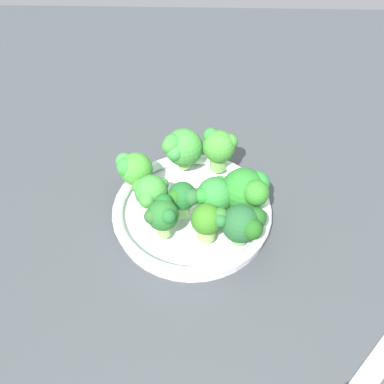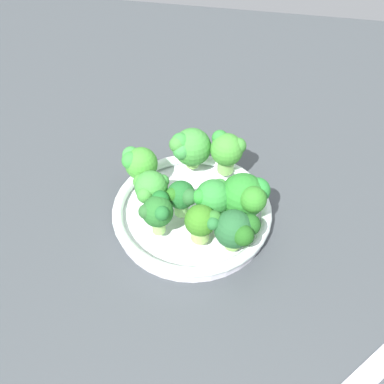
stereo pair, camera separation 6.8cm
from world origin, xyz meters
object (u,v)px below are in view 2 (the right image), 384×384
(broccoli_floret_5, at_px, (181,196))
(broccoli_floret_9, at_px, (189,147))
(broccoli_floret_3, at_px, (213,198))
(broccoli_floret_2, at_px, (139,163))
(bowl, at_px, (192,212))
(broccoli_floret_8, at_px, (228,149))
(broccoli_floret_1, at_px, (238,229))
(broccoli_floret_7, at_px, (202,222))
(broccoli_floret_0, at_px, (246,196))
(broccoli_floret_4, at_px, (157,211))
(broccoli_floret_6, at_px, (151,188))

(broccoli_floret_5, xyz_separation_m, broccoli_floret_9, (-0.01, 0.10, 0.00))
(broccoli_floret_3, bearing_deg, broccoli_floret_2, 156.50)
(bowl, xyz_separation_m, broccoli_floret_8, (0.04, 0.08, 0.06))
(broccoli_floret_5, bearing_deg, broccoli_floret_9, 93.57)
(broccoli_floret_1, xyz_separation_m, broccoli_floret_7, (-0.05, 0.01, -0.00))
(broccoli_floret_3, relative_size, broccoli_floret_7, 1.10)
(broccoli_floret_1, bearing_deg, broccoli_floret_0, 84.11)
(broccoli_floret_0, distance_m, broccoli_floret_7, 0.07)
(bowl, relative_size, broccoli_floret_1, 3.82)
(bowl, relative_size, broccoli_floret_7, 4.01)
(broccoli_floret_1, distance_m, broccoli_floret_2, 0.19)
(bowl, distance_m, broccoli_floret_7, 0.08)
(broccoli_floret_1, relative_size, broccoli_floret_4, 0.99)
(broccoli_floret_2, height_order, broccoli_floret_3, broccoli_floret_3)
(broccoli_floret_5, bearing_deg, bowl, 54.06)
(broccoli_floret_1, distance_m, broccoli_floret_8, 0.15)
(broccoli_floret_2, distance_m, broccoli_floret_9, 0.08)
(broccoli_floret_7, bearing_deg, broccoli_floret_3, 77.56)
(broccoli_floret_6, bearing_deg, broccoli_floret_5, -8.31)
(broccoli_floret_1, bearing_deg, broccoli_floret_9, 121.73)
(broccoli_floret_2, distance_m, broccoli_floret_6, 0.06)
(bowl, distance_m, broccoli_floret_8, 0.11)
(broccoli_floret_7, height_order, broccoli_floret_8, broccoli_floret_8)
(broccoli_floret_4, distance_m, broccoli_floret_6, 0.05)
(broccoli_floret_3, xyz_separation_m, broccoli_floret_7, (-0.01, -0.04, -0.00))
(bowl, bearing_deg, broccoli_floret_2, 155.94)
(broccoli_floret_8, bearing_deg, broccoli_floret_0, -68.10)
(broccoli_floret_0, distance_m, broccoli_floret_8, 0.10)
(bowl, bearing_deg, broccoli_floret_7, -67.86)
(broccoli_floret_4, bearing_deg, broccoli_floret_2, 118.23)
(broccoli_floret_4, bearing_deg, broccoli_floret_6, 114.81)
(broccoli_floret_5, height_order, broccoli_floret_8, broccoli_floret_8)
(broccoli_floret_7, bearing_deg, broccoli_floret_4, 176.83)
(broccoli_floret_1, height_order, broccoli_floret_7, broccoli_floret_1)
(bowl, xyz_separation_m, broccoli_floret_7, (0.02, -0.06, 0.05))
(broccoli_floret_1, bearing_deg, broccoli_floret_2, 147.65)
(broccoli_floret_0, bearing_deg, broccoli_floret_1, -95.89)
(broccoli_floret_6, distance_m, broccoli_floret_9, 0.10)
(broccoli_floret_4, xyz_separation_m, broccoli_floret_7, (0.06, -0.00, -0.01))
(broccoli_floret_8, xyz_separation_m, broccoli_floret_9, (-0.06, -0.00, -0.00))
(bowl, height_order, broccoli_floret_2, broccoli_floret_2)
(bowl, relative_size, broccoli_floret_5, 4.08)
(broccoli_floret_3, height_order, broccoli_floret_5, broccoli_floret_3)
(broccoli_floret_3, xyz_separation_m, broccoli_floret_5, (-0.04, -0.00, -0.00))
(bowl, relative_size, broccoli_floret_8, 3.46)
(broccoli_floret_1, bearing_deg, broccoli_floret_5, 151.82)
(broccoli_floret_2, height_order, broccoli_floret_9, broccoli_floret_9)
(bowl, distance_m, broccoli_floret_6, 0.08)
(broccoli_floret_6, xyz_separation_m, broccoli_floret_9, (0.04, 0.09, 0.00))
(broccoli_floret_2, relative_size, broccoli_floret_3, 0.95)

